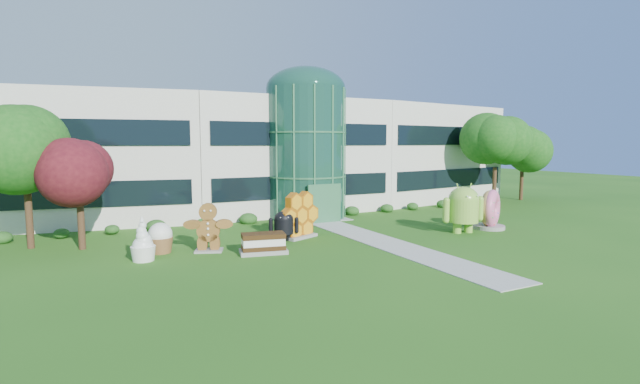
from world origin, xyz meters
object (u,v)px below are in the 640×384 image
android_black (284,223)px  donut (490,209)px  android_green (463,206)px  gingerbread (208,227)px

android_black → donut: 13.97m
android_green → android_black: (-11.13, 2.95, -0.70)m
android_green → gingerbread: android_green is taller
gingerbread → donut: bearing=14.8°
android_black → gingerbread: 4.66m
gingerbread → android_green: bearing=12.9°
donut → gingerbread: size_ratio=0.94×
gingerbread → android_black: bearing=30.1°
android_green → android_black: android_green is taller
android_green → gingerbread: 15.89m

